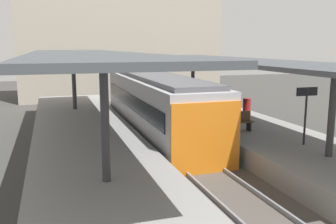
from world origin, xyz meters
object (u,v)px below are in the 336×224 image
Objects in this scene: platform_sign at (306,103)px; litter_bin at (247,105)px; platform_bench at (237,121)px; commuter_train at (156,105)px; passenger_near_bench at (185,97)px.

platform_sign is 7.11m from litter_bin.
platform_bench is at bearing 115.71° from platform_sign.
commuter_train is at bearing 125.01° from platform_bench.
commuter_train is at bearing -143.76° from passenger_near_bench.
commuter_train is 4.60m from platform_bench.
platform_sign is 1.34× the size of passenger_near_bench.
passenger_near_bench is at bearing 158.70° from litter_bin.
platform_sign is (1.35, -2.80, 1.16)m from platform_bench.
platform_bench is at bearing -54.99° from commuter_train.
commuter_train reaches higher than litter_bin.
litter_bin is 0.48× the size of passenger_near_bench.
commuter_train reaches higher than platform_sign.
commuter_train is 2.67m from passenger_near_bench.
commuter_train is 7.72× the size of passenger_near_bench.
platform_sign is at bearing -64.29° from platform_bench.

